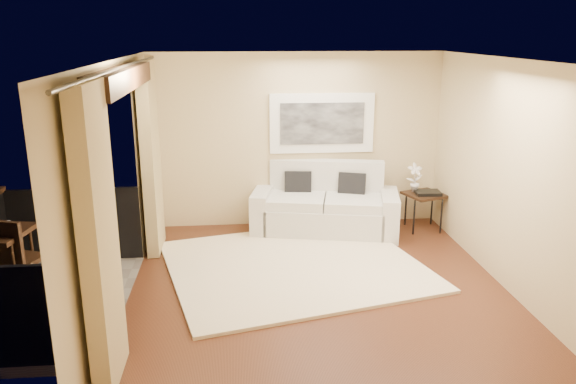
{
  "coord_description": "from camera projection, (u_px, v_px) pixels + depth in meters",
  "views": [
    {
      "loc": [
        -0.95,
        -6.06,
        3.01
      ],
      "look_at": [
        -0.31,
        0.67,
        1.05
      ],
      "focal_mm": 35.0,
      "sensor_mm": 36.0,
      "label": 1
    }
  ],
  "objects": [
    {
      "name": "floor",
      "position": [
        319.0,
        291.0,
        6.72
      ],
      "size": [
        5.0,
        5.0,
        0.0
      ],
      "primitive_type": "plane",
      "color": "#522A18",
      "rests_on": "ground"
    },
    {
      "name": "room_shell",
      "position": [
        120.0,
        79.0,
        5.83
      ],
      "size": [
        5.0,
        6.4,
        5.0
      ],
      "color": "white",
      "rests_on": "ground"
    },
    {
      "name": "balcony",
      "position": [
        32.0,
        289.0,
        6.37
      ],
      "size": [
        1.81,
        2.6,
        1.17
      ],
      "color": "#605B56",
      "rests_on": "ground"
    },
    {
      "name": "curtains",
      "position": [
        131.0,
        188.0,
        6.16
      ],
      "size": [
        0.16,
        4.8,
        2.64
      ],
      "color": "tan",
      "rests_on": "ground"
    },
    {
      "name": "artwork",
      "position": [
        322.0,
        123.0,
        8.66
      ],
      "size": [
        1.62,
        0.07,
        0.92
      ],
      "color": "white",
      "rests_on": "room_shell"
    },
    {
      "name": "rug",
      "position": [
        295.0,
        265.0,
        7.39
      ],
      "size": [
        3.76,
        3.46,
        0.04
      ],
      "primitive_type": "cube",
      "rotation": [
        0.0,
        0.0,
        0.24
      ],
      "color": "#F9EAC8",
      "rests_on": "floor"
    },
    {
      "name": "sofa",
      "position": [
        325.0,
        207.0,
        8.66
      ],
      "size": [
        2.34,
        1.37,
        1.05
      ],
      "rotation": [
        0.0,
        0.0,
        -0.21
      ],
      "color": "silver",
      "rests_on": "floor"
    },
    {
      "name": "side_table",
      "position": [
        424.0,
        197.0,
        8.66
      ],
      "size": [
        0.68,
        0.68,
        0.58
      ],
      "rotation": [
        0.0,
        0.0,
        0.34
      ],
      "color": "black",
      "rests_on": "floor"
    },
    {
      "name": "tray",
      "position": [
        428.0,
        193.0,
        8.6
      ],
      "size": [
        0.4,
        0.3,
        0.05
      ],
      "primitive_type": "cube",
      "rotation": [
        0.0,
        0.0,
        -0.06
      ],
      "color": "black",
      "rests_on": "side_table"
    },
    {
      "name": "orchid",
      "position": [
        415.0,
        178.0,
        8.67
      ],
      "size": [
        0.25,
        0.19,
        0.45
      ],
      "primitive_type": "imported",
      "rotation": [
        0.0,
        0.0,
        0.1
      ],
      "color": "white",
      "rests_on": "side_table"
    },
    {
      "name": "balcony_chair_far",
      "position": [
        13.0,
        254.0,
        6.33
      ],
      "size": [
        0.55,
        0.56,
        1.0
      ],
      "rotation": [
        0.0,
        0.0,
        2.79
      ],
      "color": "black",
      "rests_on": "balcony"
    },
    {
      "name": "balcony_chair_near",
      "position": [
        69.0,
        275.0,
        5.65
      ],
      "size": [
        0.57,
        0.57,
        1.08
      ],
      "rotation": [
        0.0,
        0.0,
        -0.26
      ],
      "color": "black",
      "rests_on": "balcony"
    },
    {
      "name": "glass_a",
      "position": [
        2.0,
        228.0,
        6.26
      ],
      "size": [
        0.06,
        0.06,
        0.12
      ],
      "primitive_type": "cylinder",
      "color": "silver",
      "rests_on": "bistro_table"
    },
    {
      "name": "glass_b",
      "position": [
        8.0,
        226.0,
        6.32
      ],
      "size": [
        0.06,
        0.06,
        0.12
      ],
      "primitive_type": "cylinder",
      "color": "silver",
      "rests_on": "bistro_table"
    }
  ]
}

